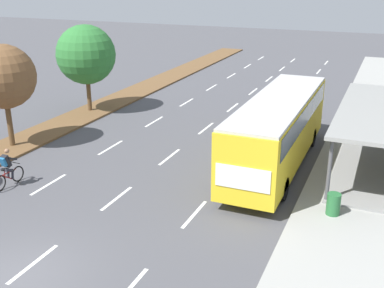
{
  "coord_description": "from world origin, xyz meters",
  "views": [
    {
      "loc": [
        9.77,
        -9.17,
        8.82
      ],
      "look_at": [
        1.59,
        10.1,
        1.2
      ],
      "focal_mm": 44.16,
      "sensor_mm": 36.0,
      "label": 1
    }
  ],
  "objects_px": {
    "trash_bin": "(333,204)",
    "median_tree_second": "(3,77)",
    "bus_shelter": "(376,132)",
    "bus": "(278,125)",
    "cyclist": "(8,169)",
    "median_tree_third": "(86,55)"
  },
  "relations": [
    {
      "from": "trash_bin",
      "to": "median_tree_second",
      "type": "bearing_deg",
      "value": 175.62
    },
    {
      "from": "bus_shelter",
      "to": "trash_bin",
      "type": "height_order",
      "value": "bus_shelter"
    },
    {
      "from": "bus_shelter",
      "to": "trash_bin",
      "type": "bearing_deg",
      "value": -100.97
    },
    {
      "from": "bus",
      "to": "median_tree_second",
      "type": "distance_m",
      "value": 14.06
    },
    {
      "from": "cyclist",
      "to": "trash_bin",
      "type": "bearing_deg",
      "value": 11.01
    },
    {
      "from": "cyclist",
      "to": "bus",
      "type": "bearing_deg",
      "value": 33.87
    },
    {
      "from": "bus_shelter",
      "to": "cyclist",
      "type": "bearing_deg",
      "value": -150.58
    },
    {
      "from": "bus_shelter",
      "to": "bus",
      "type": "relative_size",
      "value": 0.89
    },
    {
      "from": "trash_bin",
      "to": "bus",
      "type": "bearing_deg",
      "value": 127.02
    },
    {
      "from": "bus_shelter",
      "to": "bus",
      "type": "bearing_deg",
      "value": -162.9
    },
    {
      "from": "bus_shelter",
      "to": "median_tree_third",
      "type": "xyz_separation_m",
      "value": [
        -18.03,
        3.1,
        1.96
      ]
    },
    {
      "from": "cyclist",
      "to": "bus_shelter",
      "type": "bearing_deg",
      "value": 29.42
    },
    {
      "from": "cyclist",
      "to": "median_tree_second",
      "type": "height_order",
      "value": "median_tree_second"
    },
    {
      "from": "cyclist",
      "to": "trash_bin",
      "type": "distance_m",
      "value": 13.66
    },
    {
      "from": "median_tree_second",
      "to": "trash_bin",
      "type": "relative_size",
      "value": 6.32
    },
    {
      "from": "cyclist",
      "to": "median_tree_third",
      "type": "height_order",
      "value": "median_tree_third"
    },
    {
      "from": "median_tree_second",
      "to": "median_tree_third",
      "type": "bearing_deg",
      "value": 90.94
    },
    {
      "from": "bus_shelter",
      "to": "median_tree_second",
      "type": "bearing_deg",
      "value": -166.58
    },
    {
      "from": "bus",
      "to": "trash_bin",
      "type": "relative_size",
      "value": 13.28
    },
    {
      "from": "median_tree_second",
      "to": "bus",
      "type": "bearing_deg",
      "value": 12.24
    },
    {
      "from": "median_tree_second",
      "to": "trash_bin",
      "type": "height_order",
      "value": "median_tree_second"
    },
    {
      "from": "median_tree_second",
      "to": "trash_bin",
      "type": "xyz_separation_m",
      "value": [
        16.83,
        -1.29,
        -3.24
      ]
    }
  ]
}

